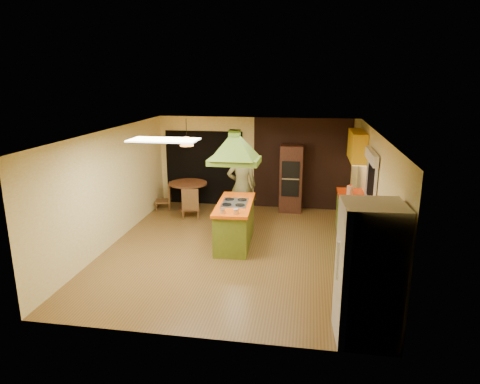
% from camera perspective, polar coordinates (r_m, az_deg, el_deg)
% --- Properties ---
extents(ground, '(6.50, 6.50, 0.00)m').
position_cam_1_polar(ground, '(9.20, -0.40, -7.64)').
color(ground, brown).
rests_on(ground, ground).
extents(room_walls, '(5.50, 6.50, 6.50)m').
position_cam_1_polar(room_walls, '(8.79, -0.41, -0.10)').
color(room_walls, '#FDF3B5').
rests_on(room_walls, ground).
extents(ceiling_plane, '(6.50, 6.50, 0.00)m').
position_cam_1_polar(ceiling_plane, '(8.55, -0.43, 8.01)').
color(ceiling_plane, silver).
rests_on(ceiling_plane, room_walls).
extents(brick_panel, '(2.64, 0.03, 2.50)m').
position_cam_1_polar(brick_panel, '(11.82, 8.25, 3.69)').
color(brick_panel, '#381E14').
rests_on(brick_panel, ground).
extents(nook_opening, '(2.20, 0.03, 2.10)m').
position_cam_1_polar(nook_opening, '(12.22, -4.81, 3.21)').
color(nook_opening, black).
rests_on(nook_opening, ground).
extents(right_counter, '(0.62, 3.05, 0.92)m').
position_cam_1_polar(right_counter, '(9.54, 14.94, -4.36)').
color(right_counter, olive).
rests_on(right_counter, ground).
extents(upper_cabinets, '(0.34, 1.40, 0.70)m').
position_cam_1_polar(upper_cabinets, '(10.74, 15.35, 5.97)').
color(upper_cabinets, yellow).
rests_on(upper_cabinets, room_walls).
extents(window_right, '(0.12, 1.35, 1.06)m').
position_cam_1_polar(window_right, '(9.03, 17.17, 3.03)').
color(window_right, black).
rests_on(window_right, room_walls).
extents(fluor_panel, '(1.20, 0.60, 0.03)m').
position_cam_1_polar(fluor_panel, '(7.67, -10.15, 6.85)').
color(fluor_panel, white).
rests_on(fluor_panel, ceiling_plane).
extents(kitchen_island, '(0.83, 1.88, 0.94)m').
position_cam_1_polar(kitchen_island, '(9.36, -0.71, -4.16)').
color(kitchen_island, olive).
rests_on(kitchen_island, ground).
extents(range_hood, '(1.06, 0.77, 0.80)m').
position_cam_1_polar(range_hood, '(8.93, -0.74, 6.69)').
color(range_hood, '#52711C').
rests_on(range_hood, ceiling_plane).
extents(man, '(0.81, 0.64, 1.96)m').
position_cam_1_polar(man, '(10.42, 0.23, 0.78)').
color(man, brown).
rests_on(man, ground).
extents(refrigerator, '(0.86, 0.82, 1.97)m').
position_cam_1_polar(refrigerator, '(6.15, 16.79, -10.30)').
color(refrigerator, silver).
rests_on(refrigerator, ground).
extents(wall_oven, '(0.61, 0.61, 1.81)m').
position_cam_1_polar(wall_oven, '(11.62, 6.81, 1.82)').
color(wall_oven, '#4C2718').
rests_on(wall_oven, ground).
extents(dining_table, '(1.03, 1.03, 0.77)m').
position_cam_1_polar(dining_table, '(11.80, -6.91, 0.19)').
color(dining_table, brown).
rests_on(dining_table, ground).
extents(chair_left, '(0.49, 0.49, 0.75)m').
position_cam_1_polar(chair_left, '(11.96, -10.24, -0.57)').
color(chair_left, brown).
rests_on(chair_left, ground).
extents(chair_near, '(0.53, 0.53, 0.82)m').
position_cam_1_polar(chair_near, '(11.16, -6.57, -1.38)').
color(chair_near, brown).
rests_on(chair_near, ground).
extents(pendant_lamp, '(0.48, 0.48, 0.24)m').
position_cam_1_polar(pendant_lamp, '(11.53, -7.12, 6.72)').
color(pendant_lamp, '#FF9E3F').
rests_on(pendant_lamp, ceiling_plane).
extents(canister_large, '(0.17, 0.17, 0.22)m').
position_cam_1_polar(canister_large, '(10.18, 14.45, 0.23)').
color(canister_large, beige).
rests_on(canister_large, right_counter).
extents(canister_medium, '(0.13, 0.13, 0.18)m').
position_cam_1_polar(canister_medium, '(10.17, 14.44, 0.12)').
color(canister_medium, '#FFE7CD').
rests_on(canister_medium, right_counter).
extents(canister_small, '(0.14, 0.14, 0.15)m').
position_cam_1_polar(canister_small, '(10.14, 14.45, -0.01)').
color(canister_small, beige).
rests_on(canister_small, right_counter).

